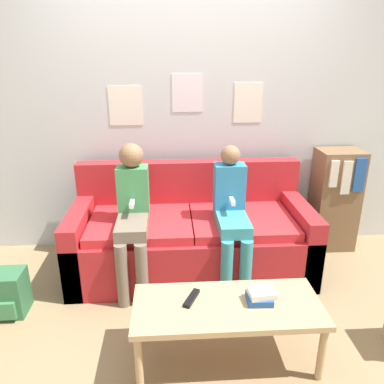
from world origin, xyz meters
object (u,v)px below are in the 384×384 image
person_left (133,210)px  person_right (231,211)px  couch (191,237)px  coffee_table (227,310)px  tv_remote (192,298)px  bookshelf (335,199)px  backpack (8,293)px

person_left → person_right: 0.75m
couch → person_left: bearing=-156.4°
coffee_table → tv_remote: 0.22m
person_left → tv_remote: person_left is taller
tv_remote → bookshelf: bearing=68.3°
person_left → person_right: person_left is taller
couch → coffee_table: couch is taller
couch → bookshelf: (1.36, 0.31, 0.18)m
person_right → coffee_table: bearing=-100.4°
coffee_table → bookshelf: bookshelf is taller
bookshelf → tv_remote: bearing=-137.3°
person_left → bookshelf: 1.89m
person_left → tv_remote: 0.92m
person_left → bookshelf: bearing=15.7°
person_right → bookshelf: 1.18m
bookshelf → backpack: bookshelf is taller
couch → coffee_table: 1.05m
person_right → bookshelf: person_right is taller
tv_remote → backpack: 1.37m
couch → person_right: (0.30, -0.21, 0.31)m
person_left → coffee_table: bearing=-54.6°
backpack → bookshelf: bearing=17.3°
bookshelf → person_left: bearing=-164.3°
person_right → person_left: bearing=179.3°
couch → backpack: 1.43m
coffee_table → backpack: coffee_table is taller
tv_remote → bookshelf: bookshelf is taller
couch → person_left: (-0.45, -0.20, 0.34)m
couch → tv_remote: 1.00m
person_left → couch: bearing=23.6°
coffee_table → tv_remote: size_ratio=6.40×
couch → tv_remote: size_ratio=11.38×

